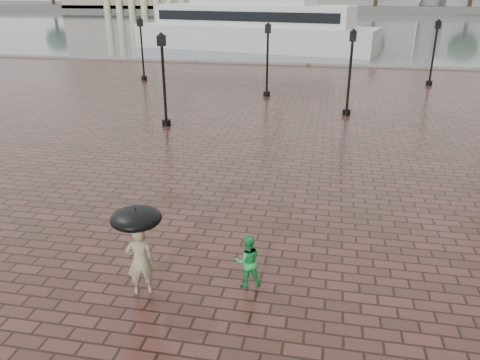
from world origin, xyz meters
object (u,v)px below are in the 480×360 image
object	(u,v)px
street_lamps	(273,60)
adult_pedestrian	(140,261)
child_pedestrian	(248,261)
ferry_near	(253,25)

from	to	relation	value
street_lamps	adult_pedestrian	xyz separation A→B (m)	(-0.18, -21.20, -1.49)
street_lamps	child_pedestrian	bearing A→B (deg)	-84.13
child_pedestrian	adult_pedestrian	bearing A→B (deg)	-1.08
child_pedestrian	street_lamps	bearing A→B (deg)	-103.91
adult_pedestrian	child_pedestrian	world-z (taller)	adult_pedestrian
child_pedestrian	ferry_near	size ratio (longest dim) A/B	0.04
street_lamps	child_pedestrian	size ratio (longest dim) A/B	16.98
street_lamps	adult_pedestrian	size ratio (longest dim) A/B	12.90
street_lamps	adult_pedestrian	bearing A→B (deg)	-90.49
adult_pedestrian	child_pedestrian	bearing A→B (deg)	174.29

